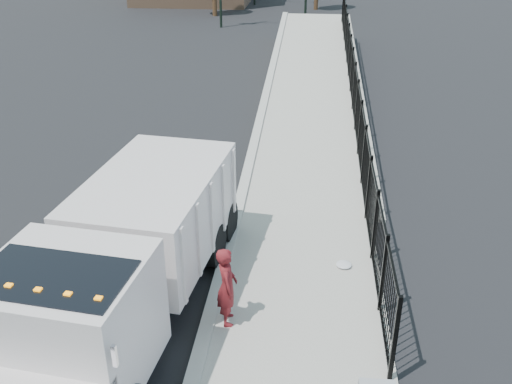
# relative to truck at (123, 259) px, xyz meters

# --- Properties ---
(ground) EXTENTS (120.00, 120.00, 0.00)m
(ground) POSITION_rel_truck_xyz_m (1.65, 0.77, -1.56)
(ground) COLOR black
(ground) RESTS_ON ground
(sidewalk) EXTENTS (3.55, 12.00, 0.12)m
(sidewalk) POSITION_rel_truck_xyz_m (3.57, -1.23, -1.50)
(sidewalk) COLOR #9E998E
(sidewalk) RESTS_ON ground
(curb) EXTENTS (0.30, 12.00, 0.16)m
(curb) POSITION_rel_truck_xyz_m (1.65, -1.23, -1.48)
(curb) COLOR #ADAAA3
(curb) RESTS_ON ground
(ramp) EXTENTS (3.95, 24.06, 3.19)m
(ramp) POSITION_rel_truck_xyz_m (3.77, 16.77, -1.56)
(ramp) COLOR #9E998E
(ramp) RESTS_ON ground
(iron_fence) EXTENTS (0.10, 28.00, 1.80)m
(iron_fence) POSITION_rel_truck_xyz_m (5.20, 12.77, -0.66)
(iron_fence) COLOR black
(iron_fence) RESTS_ON ground
(truck) EXTENTS (3.49, 8.35, 2.78)m
(truck) POSITION_rel_truck_xyz_m (0.00, 0.00, 0.00)
(truck) COLOR black
(truck) RESTS_ON ground
(worker) EXTENTS (0.53, 0.70, 1.74)m
(worker) POSITION_rel_truck_xyz_m (2.05, 0.09, -0.57)
(worker) COLOR maroon
(worker) RESTS_ON sidewalk
(debris) EXTENTS (0.38, 0.38, 0.10)m
(debris) POSITION_rel_truck_xyz_m (4.51, 2.33, -1.39)
(debris) COLOR silver
(debris) RESTS_ON sidewalk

